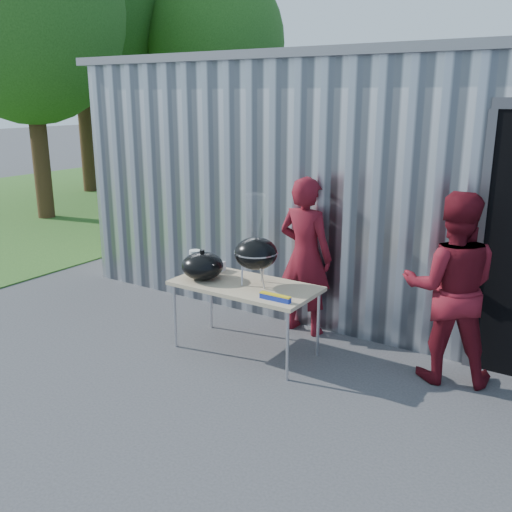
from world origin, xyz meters
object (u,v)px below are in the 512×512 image
Objects in this scene: person_cook at (305,256)px; kettle_grill at (256,246)px; folding_table at (245,288)px; person_bystander at (450,288)px.

kettle_grill is at bearing 83.92° from person_cook.
folding_table is 2.00m from person_bystander.
person_bystander is at bearing 174.60° from person_cook.
person_cook is (0.25, 0.82, 0.18)m from folding_table.
person_cook is 0.99× the size of person_bystander.
folding_table is at bearing 76.79° from person_cook.
person_bystander is at bearing 16.42° from kettle_grill.
person_cook is at bearing 80.18° from kettle_grill.
person_cook is at bearing -27.89° from person_bystander.
person_bystander reaches higher than person_cook.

